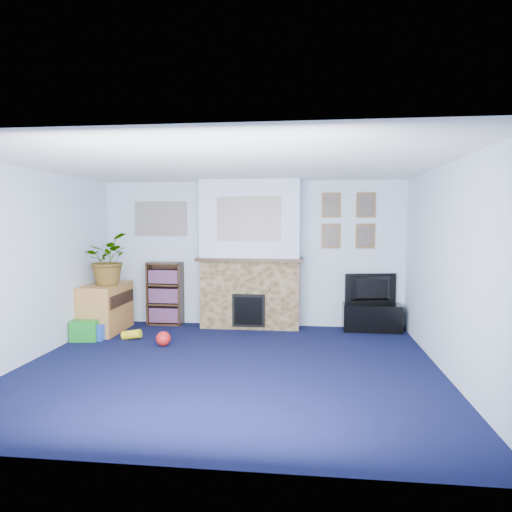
# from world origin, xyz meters

# --- Properties ---
(floor) EXTENTS (5.00, 4.50, 0.01)m
(floor) POSITION_xyz_m (0.00, 0.00, 0.00)
(floor) COLOR #0D1134
(floor) RESTS_ON ground
(ceiling) EXTENTS (5.00, 4.50, 0.01)m
(ceiling) POSITION_xyz_m (0.00, 0.00, 2.40)
(ceiling) COLOR white
(ceiling) RESTS_ON wall_back
(wall_back) EXTENTS (5.00, 0.04, 2.40)m
(wall_back) POSITION_xyz_m (0.00, 2.25, 1.20)
(wall_back) COLOR silver
(wall_back) RESTS_ON ground
(wall_front) EXTENTS (5.00, 0.04, 2.40)m
(wall_front) POSITION_xyz_m (0.00, -2.25, 1.20)
(wall_front) COLOR silver
(wall_front) RESTS_ON ground
(wall_left) EXTENTS (0.04, 4.50, 2.40)m
(wall_left) POSITION_xyz_m (-2.50, 0.00, 1.20)
(wall_left) COLOR silver
(wall_left) RESTS_ON ground
(wall_right) EXTENTS (0.04, 4.50, 2.40)m
(wall_right) POSITION_xyz_m (2.50, 0.00, 1.20)
(wall_right) COLOR silver
(wall_right) RESTS_ON ground
(chimney_breast) EXTENTS (1.72, 0.50, 2.40)m
(chimney_breast) POSITION_xyz_m (0.00, 2.05, 1.18)
(chimney_breast) COLOR brown
(chimney_breast) RESTS_ON ground
(collage_main) EXTENTS (1.00, 0.03, 0.68)m
(collage_main) POSITION_xyz_m (0.00, 1.84, 1.78)
(collage_main) COLOR gray
(collage_main) RESTS_ON chimney_breast
(collage_left) EXTENTS (0.90, 0.03, 0.58)m
(collage_left) POSITION_xyz_m (-1.55, 2.23, 1.78)
(collage_left) COLOR gray
(collage_left) RESTS_ON wall_back
(portrait_tl) EXTENTS (0.30, 0.03, 0.40)m
(portrait_tl) POSITION_xyz_m (1.30, 2.23, 2.00)
(portrait_tl) COLOR brown
(portrait_tl) RESTS_ON wall_back
(portrait_tr) EXTENTS (0.30, 0.03, 0.40)m
(portrait_tr) POSITION_xyz_m (1.85, 2.23, 2.00)
(portrait_tr) COLOR brown
(portrait_tr) RESTS_ON wall_back
(portrait_bl) EXTENTS (0.30, 0.03, 0.40)m
(portrait_bl) POSITION_xyz_m (1.30, 2.23, 1.50)
(portrait_bl) COLOR brown
(portrait_bl) RESTS_ON wall_back
(portrait_br) EXTENTS (0.30, 0.03, 0.40)m
(portrait_br) POSITION_xyz_m (1.85, 2.23, 1.50)
(portrait_br) COLOR brown
(portrait_br) RESTS_ON wall_back
(tv_stand) EXTENTS (0.90, 0.38, 0.43)m
(tv_stand) POSITION_xyz_m (1.95, 2.03, 0.22)
(tv_stand) COLOR black
(tv_stand) RESTS_ON ground
(television) EXTENTS (0.84, 0.26, 0.48)m
(television) POSITION_xyz_m (1.95, 2.05, 0.67)
(television) COLOR black
(television) RESTS_ON tv_stand
(bookshelf) EXTENTS (0.58, 0.28, 1.05)m
(bookshelf) POSITION_xyz_m (-1.45, 2.11, 0.50)
(bookshelf) COLOR #321E12
(bookshelf) RESTS_ON ground
(sideboard) EXTENTS (0.54, 0.97, 0.75)m
(sideboard) POSITION_xyz_m (-2.24, 1.51, 0.35)
(sideboard) COLOR #BA7D3B
(sideboard) RESTS_ON ground
(potted_plant) EXTENTS (0.89, 0.93, 0.80)m
(potted_plant) POSITION_xyz_m (-2.19, 1.46, 1.15)
(potted_plant) COLOR #26661E
(potted_plant) RESTS_ON sideboard
(mantel_clock) EXTENTS (0.10, 0.06, 0.14)m
(mantel_clock) POSITION_xyz_m (-0.09, 2.00, 1.22)
(mantel_clock) COLOR gold
(mantel_clock) RESTS_ON chimney_breast
(mantel_candle) EXTENTS (0.05, 0.05, 0.16)m
(mantel_candle) POSITION_xyz_m (0.37, 2.00, 1.23)
(mantel_candle) COLOR #B2BFC6
(mantel_candle) RESTS_ON chimney_breast
(mantel_teddy) EXTENTS (0.12, 0.12, 0.12)m
(mantel_teddy) POSITION_xyz_m (-0.53, 2.00, 1.22)
(mantel_teddy) COLOR gray
(mantel_teddy) RESTS_ON chimney_breast
(mantel_can) EXTENTS (0.07, 0.07, 0.13)m
(mantel_can) POSITION_xyz_m (0.64, 2.00, 1.21)
(mantel_can) COLOR blue
(mantel_can) RESTS_ON chimney_breast
(green_crate) EXTENTS (0.42, 0.36, 0.30)m
(green_crate) POSITION_xyz_m (-2.30, 0.97, 0.14)
(green_crate) COLOR #198C26
(green_crate) RESTS_ON ground
(toy_ball) EXTENTS (0.21, 0.21, 0.21)m
(toy_ball) POSITION_xyz_m (-1.07, 0.80, 0.09)
(toy_ball) COLOR red
(toy_ball) RESTS_ON ground
(toy_block) EXTENTS (0.20, 0.20, 0.24)m
(toy_block) POSITION_xyz_m (-2.13, 1.00, 0.11)
(toy_block) COLOR blue
(toy_block) RESTS_ON ground
(toy_tube) EXTENTS (0.29, 0.13, 0.17)m
(toy_tube) POSITION_xyz_m (-1.65, 1.09, 0.07)
(toy_tube) COLOR yellow
(toy_tube) RESTS_ON ground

